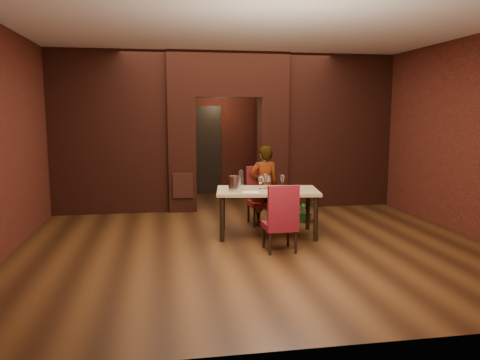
% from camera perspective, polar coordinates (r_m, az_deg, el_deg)
% --- Properties ---
extents(floor, '(8.00, 8.00, 0.00)m').
position_cam_1_polar(floor, '(7.94, 0.59, -6.30)').
color(floor, '#452711').
rests_on(floor, ground).
extents(ceiling, '(7.00, 8.00, 0.04)m').
position_cam_1_polar(ceiling, '(7.79, 0.63, 17.16)').
color(ceiling, silver).
rests_on(ceiling, ground).
extents(wall_back, '(7.00, 0.04, 3.20)m').
position_cam_1_polar(wall_back, '(11.65, -2.92, 6.25)').
color(wall_back, maroon).
rests_on(wall_back, ground).
extents(wall_front, '(7.00, 0.04, 3.20)m').
position_cam_1_polar(wall_front, '(3.84, 11.33, 2.36)').
color(wall_front, maroon).
rests_on(wall_front, ground).
extents(wall_left, '(0.04, 8.00, 3.20)m').
position_cam_1_polar(wall_left, '(7.87, -25.44, 4.60)').
color(wall_left, maroon).
rests_on(wall_left, ground).
extents(wall_right, '(0.04, 8.00, 3.20)m').
position_cam_1_polar(wall_right, '(9.01, 23.18, 5.07)').
color(wall_right, maroon).
rests_on(wall_right, ground).
extents(pillar_left, '(0.55, 0.55, 2.30)m').
position_cam_1_polar(pillar_left, '(9.61, -7.13, 3.12)').
color(pillar_left, maroon).
rests_on(pillar_left, ground).
extents(pillar_right, '(0.55, 0.55, 2.30)m').
position_cam_1_polar(pillar_right, '(9.88, 3.96, 3.29)').
color(pillar_right, maroon).
rests_on(pillar_right, ground).
extents(lintel, '(2.45, 0.55, 0.90)m').
position_cam_1_polar(lintel, '(9.70, -1.54, 12.69)').
color(lintel, maroon).
rests_on(lintel, ground).
extents(wing_wall_left, '(2.28, 0.35, 3.20)m').
position_cam_1_polar(wing_wall_left, '(9.62, -15.65, 5.57)').
color(wing_wall_left, maroon).
rests_on(wing_wall_left, ground).
extents(wing_wall_right, '(2.28, 0.35, 3.20)m').
position_cam_1_polar(wing_wall_right, '(10.28, 11.71, 5.85)').
color(wing_wall_right, maroon).
rests_on(wing_wall_right, ground).
extents(vent_panel, '(0.40, 0.03, 0.50)m').
position_cam_1_polar(vent_panel, '(9.39, -6.98, -0.68)').
color(vent_panel, brown).
rests_on(vent_panel, ground).
extents(rear_door, '(0.90, 0.08, 2.10)m').
position_cam_1_polar(rear_door, '(11.58, -4.84, 3.49)').
color(rear_door, black).
rests_on(rear_door, ground).
extents(rear_door_frame, '(1.02, 0.04, 2.22)m').
position_cam_1_polar(rear_door_frame, '(11.54, -4.82, 3.48)').
color(rear_door_frame, black).
rests_on(rear_door_frame, ground).
extents(dining_table, '(1.74, 1.14, 0.76)m').
position_cam_1_polar(dining_table, '(7.64, 3.32, -3.97)').
color(dining_table, '#A3825D').
rests_on(dining_table, ground).
extents(chair_far, '(0.51, 0.51, 1.03)m').
position_cam_1_polar(chair_far, '(8.38, 2.70, -1.95)').
color(chair_far, maroon).
rests_on(chair_far, ground).
extents(chair_near, '(0.46, 0.46, 0.98)m').
position_cam_1_polar(chair_near, '(6.77, 4.85, -4.58)').
color(chair_near, maroon).
rests_on(chair_near, ground).
extents(person_seated, '(0.54, 0.37, 1.42)m').
position_cam_1_polar(person_seated, '(8.27, 2.95, -0.69)').
color(person_seated, beige).
rests_on(person_seated, ground).
extents(wine_glass_a, '(0.07, 0.07, 0.18)m').
position_cam_1_polar(wine_glass_a, '(7.62, 2.51, -0.40)').
color(wine_glass_a, white).
rests_on(wine_glass_a, dining_table).
extents(wine_glass_b, '(0.09, 0.09, 0.23)m').
position_cam_1_polar(wine_glass_b, '(7.67, 3.12, -0.17)').
color(wine_glass_b, white).
rests_on(wine_glass_b, dining_table).
extents(wine_glass_c, '(0.09, 0.09, 0.22)m').
position_cam_1_polar(wine_glass_c, '(7.66, 5.18, -0.23)').
color(wine_glass_c, white).
rests_on(wine_glass_c, dining_table).
extents(tasting_sheet, '(0.28, 0.22, 0.00)m').
position_cam_1_polar(tasting_sheet, '(7.29, 1.33, -1.49)').
color(tasting_sheet, silver).
rests_on(tasting_sheet, dining_table).
extents(wine_bucket, '(0.20, 0.20, 0.24)m').
position_cam_1_polar(wine_bucket, '(7.37, -0.64, -0.43)').
color(wine_bucket, '#B7B7BF').
rests_on(wine_bucket, dining_table).
extents(water_bottle, '(0.07, 0.07, 0.32)m').
position_cam_1_polar(water_bottle, '(7.57, 0.12, 0.09)').
color(water_bottle, white).
rests_on(water_bottle, dining_table).
extents(potted_plant, '(0.40, 0.35, 0.42)m').
position_cam_1_polar(potted_plant, '(8.68, 8.02, -3.70)').
color(potted_plant, '#266722').
rests_on(potted_plant, ground).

